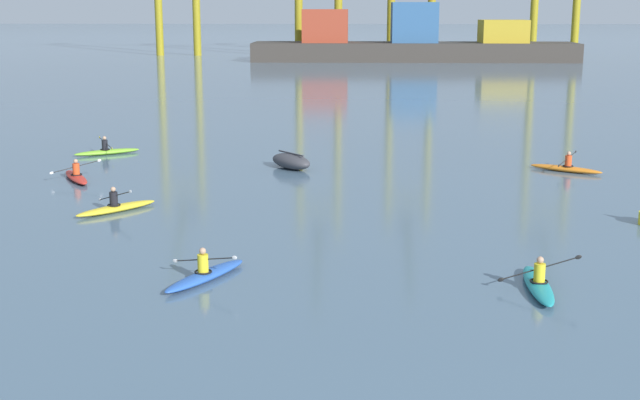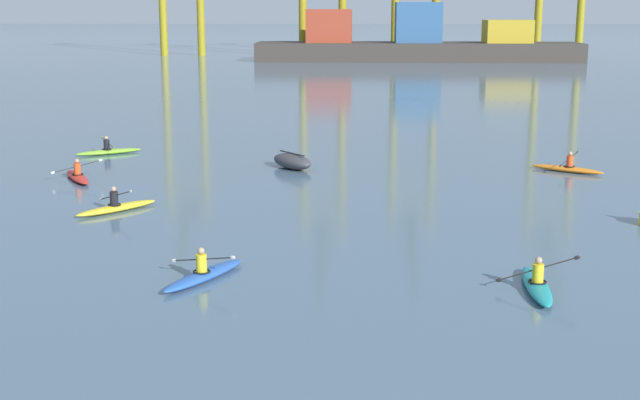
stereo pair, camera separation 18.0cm
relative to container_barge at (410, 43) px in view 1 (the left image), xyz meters
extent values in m
cube|color=#38332D|center=(0.46, 0.00, -1.21)|extent=(45.34, 8.81, 2.59)
cube|color=#993823|center=(-12.01, 0.00, 2.38)|extent=(6.35, 6.16, 4.58)
cube|color=#2D5684|center=(0.46, 0.00, 2.85)|extent=(6.35, 6.16, 5.54)
cube|color=#B29323|center=(12.92, 0.00, 1.65)|extent=(6.35, 6.16, 3.13)
ellipsoid|color=#38383D|center=(-10.87, -83.77, -2.15)|extent=(2.50, 2.70, 0.70)
cube|color=#38383D|center=(-10.87, -83.77, -1.77)|extent=(1.29, 1.54, 0.06)
ellipsoid|color=yellow|center=(-16.69, -92.68, -2.37)|extent=(2.68, 2.96, 0.26)
torus|color=black|center=(-16.76, -92.76, -2.23)|extent=(0.69, 0.69, 0.05)
cylinder|color=black|center=(-16.76, -92.76, -1.99)|extent=(0.30, 0.30, 0.50)
sphere|color=tan|center=(-16.76, -92.76, -1.64)|extent=(0.19, 0.19, 0.19)
cylinder|color=black|center=(-16.73, -92.72, -1.89)|extent=(1.55, 1.35, 0.64)
ellipsoid|color=silver|center=(-17.49, -92.06, -2.19)|extent=(0.18, 0.16, 0.16)
ellipsoid|color=silver|center=(-15.97, -93.38, -1.59)|extent=(0.18, 0.16, 0.16)
ellipsoid|color=red|center=(-20.06, -86.88, -2.37)|extent=(2.20, 3.25, 0.26)
torus|color=black|center=(-20.01, -86.96, -2.23)|extent=(0.67, 0.67, 0.05)
cylinder|color=#DB471E|center=(-20.01, -86.96, -1.99)|extent=(0.30, 0.30, 0.50)
sphere|color=tan|center=(-20.01, -86.96, -1.64)|extent=(0.19, 0.19, 0.19)
cylinder|color=black|center=(-20.03, -86.92, -1.89)|extent=(1.82, 1.05, 0.41)
ellipsoid|color=silver|center=(-20.93, -87.43, -2.08)|extent=(0.19, 0.13, 0.14)
ellipsoid|color=silver|center=(-19.14, -86.41, -1.70)|extent=(0.19, 0.13, 0.14)
ellipsoid|color=teal|center=(-3.00, -101.16, -2.37)|extent=(0.73, 3.42, 0.26)
torus|color=black|center=(-3.01, -101.26, -2.23)|extent=(0.51, 0.51, 0.05)
cylinder|color=gold|center=(-3.01, -101.26, -1.99)|extent=(0.30, 0.30, 0.50)
sphere|color=tan|center=(-3.01, -101.26, -1.64)|extent=(0.19, 0.19, 0.19)
cylinder|color=black|center=(-3.01, -101.21, -1.89)|extent=(2.00, 0.11, 0.70)
ellipsoid|color=black|center=(-4.00, -101.17, -2.23)|extent=(0.21, 0.05, 0.16)
ellipsoid|color=black|center=(-2.01, -101.25, -1.56)|extent=(0.21, 0.05, 0.16)
ellipsoid|color=orange|center=(1.81, -84.01, -2.37)|extent=(3.15, 2.40, 0.26)
torus|color=black|center=(1.90, -84.06, -2.23)|extent=(0.68, 0.68, 0.05)
cylinder|color=#DB471E|center=(1.90, -84.06, -1.99)|extent=(0.30, 0.30, 0.50)
sphere|color=tan|center=(1.90, -84.06, -1.64)|extent=(0.19, 0.19, 0.19)
cylinder|color=black|center=(1.86, -84.04, -1.89)|extent=(1.19, 1.74, 0.39)
ellipsoid|color=black|center=(1.28, -84.89, -2.07)|extent=(0.14, 0.18, 0.14)
ellipsoid|color=black|center=(2.43, -83.18, -1.71)|extent=(0.14, 0.18, 0.14)
ellipsoid|color=#7ABC2D|center=(-20.60, -80.16, -2.37)|extent=(3.19, 2.34, 0.26)
torus|color=black|center=(-20.69, -80.21, -2.23)|extent=(0.68, 0.68, 0.05)
cylinder|color=black|center=(-20.69, -80.21, -1.99)|extent=(0.30, 0.30, 0.50)
sphere|color=tan|center=(-20.69, -80.21, -1.64)|extent=(0.19, 0.19, 0.19)
cylinder|color=black|center=(-20.65, -80.18, -1.89)|extent=(1.15, 1.77, 0.33)
ellipsoid|color=yellow|center=(-21.21, -79.31, -1.74)|extent=(0.14, 0.18, 0.13)
ellipsoid|color=yellow|center=(-20.08, -81.06, -2.04)|extent=(0.14, 0.18, 0.13)
ellipsoid|color=#2856B2|center=(-12.02, -100.67, -2.37)|extent=(2.13, 3.28, 0.26)
torus|color=black|center=(-12.07, -100.76, -2.23)|extent=(0.66, 0.66, 0.05)
cylinder|color=gold|center=(-12.07, -100.76, -1.99)|extent=(0.30, 0.30, 0.50)
sphere|color=tan|center=(-12.07, -100.76, -1.64)|extent=(0.19, 0.19, 0.19)
cylinder|color=black|center=(-12.04, -100.71, -1.89)|extent=(1.84, 1.01, 0.44)
ellipsoid|color=silver|center=(-12.95, -100.23, -2.09)|extent=(0.19, 0.13, 0.14)
ellipsoid|color=silver|center=(-11.14, -101.20, -1.69)|extent=(0.19, 0.13, 0.14)
camera|label=1|loc=(-7.98, -123.20, 4.86)|focal=48.19mm
camera|label=2|loc=(-7.80, -123.20, 4.86)|focal=48.19mm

